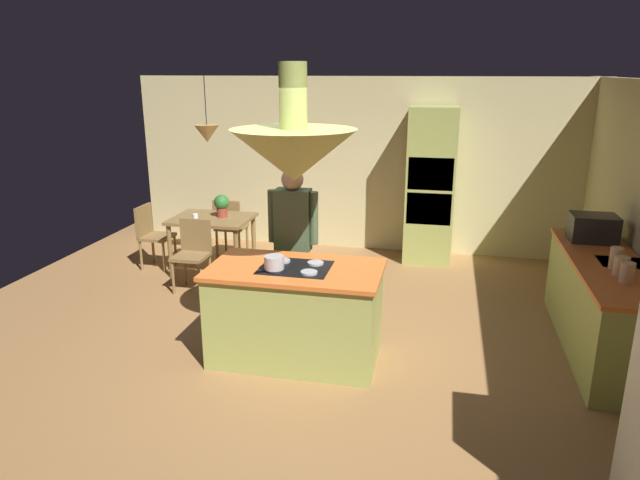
% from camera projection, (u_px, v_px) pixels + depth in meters
% --- Properties ---
extents(ground, '(8.16, 8.16, 0.00)m').
position_uv_depth(ground, '(302.00, 347.00, 5.67)').
color(ground, '#9E7042').
extents(wall_back, '(6.80, 0.10, 2.55)m').
position_uv_depth(wall_back, '(357.00, 165.00, 8.54)').
color(wall_back, beige).
rests_on(wall_back, ground).
extents(kitchen_island, '(1.59, 0.90, 0.93)m').
position_uv_depth(kitchen_island, '(296.00, 313.00, 5.36)').
color(kitchen_island, '#A8B259').
rests_on(kitchen_island, ground).
extents(counter_run_right, '(0.73, 2.34, 0.91)m').
position_uv_depth(counter_run_right, '(602.00, 305.00, 5.52)').
color(counter_run_right, '#A8B259').
rests_on(counter_run_right, ground).
extents(oven_tower, '(0.66, 0.62, 2.17)m').
position_uv_depth(oven_tower, '(430.00, 186.00, 7.99)').
color(oven_tower, '#A8B259').
rests_on(oven_tower, ground).
extents(dining_table, '(1.03, 0.80, 0.76)m').
position_uv_depth(dining_table, '(212.00, 225.00, 7.61)').
color(dining_table, olive).
rests_on(dining_table, ground).
extents(person_at_island, '(0.53, 0.23, 1.69)m').
position_uv_depth(person_at_island, '(293.00, 237.00, 5.93)').
color(person_at_island, tan).
rests_on(person_at_island, ground).
extents(range_hood, '(1.10, 1.10, 1.00)m').
position_uv_depth(range_hood, '(294.00, 152.00, 4.93)').
color(range_hood, '#A8B259').
extents(pendant_light_over_table, '(0.32, 0.32, 0.82)m').
position_uv_depth(pendant_light_over_table, '(207.00, 133.00, 7.27)').
color(pendant_light_over_table, '#E0B266').
extents(chair_facing_island, '(0.40, 0.40, 0.87)m').
position_uv_depth(chair_facing_island, '(193.00, 250.00, 7.07)').
color(chair_facing_island, olive).
rests_on(chair_facing_island, ground).
extents(chair_by_back_wall, '(0.40, 0.40, 0.87)m').
position_uv_depth(chair_by_back_wall, '(230.00, 224.00, 8.24)').
color(chair_by_back_wall, olive).
rests_on(chair_by_back_wall, ground).
extents(chair_at_corner, '(0.40, 0.40, 0.87)m').
position_uv_depth(chair_at_corner, '(151.00, 232.00, 7.84)').
color(chair_at_corner, olive).
rests_on(chair_at_corner, ground).
extents(potted_plant_on_table, '(0.20, 0.20, 0.30)m').
position_uv_depth(potted_plant_on_table, '(222.00, 204.00, 7.57)').
color(potted_plant_on_table, '#99382D').
rests_on(potted_plant_on_table, dining_table).
extents(cup_on_table, '(0.07, 0.07, 0.09)m').
position_uv_depth(cup_on_table, '(195.00, 217.00, 7.41)').
color(cup_on_table, white).
rests_on(cup_on_table, dining_table).
extents(canister_flour, '(0.12, 0.12, 0.18)m').
position_uv_depth(canister_flour, '(627.00, 273.00, 4.83)').
color(canister_flour, '#E0B78C').
rests_on(canister_flour, counter_run_right).
extents(canister_sugar, '(0.13, 0.13, 0.17)m').
position_uv_depth(canister_sugar, '(621.00, 266.00, 5.00)').
color(canister_sugar, '#E0B78C').
rests_on(canister_sugar, counter_run_right).
extents(canister_tea, '(0.11, 0.11, 0.20)m').
position_uv_depth(canister_tea, '(616.00, 258.00, 5.16)').
color(canister_tea, '#E0B78C').
rests_on(canister_tea, counter_run_right).
extents(microwave_on_counter, '(0.46, 0.36, 0.28)m').
position_uv_depth(microwave_on_counter, '(593.00, 228.00, 6.00)').
color(microwave_on_counter, '#232326').
rests_on(microwave_on_counter, counter_run_right).
extents(cooking_pot_on_cooktop, '(0.18, 0.18, 0.12)m').
position_uv_depth(cooking_pot_on_cooktop, '(274.00, 262.00, 5.11)').
color(cooking_pot_on_cooktop, '#B2B2B7').
rests_on(cooking_pot_on_cooktop, kitchen_island).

